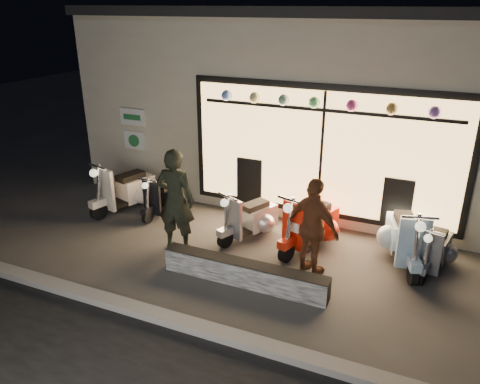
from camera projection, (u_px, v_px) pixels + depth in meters
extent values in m
plane|color=#383533|center=(244.00, 261.00, 8.29)|extent=(40.00, 40.00, 0.00)
cube|color=slate|center=(189.00, 325.00, 6.57)|extent=(40.00, 0.25, 0.12)
cube|color=beige|center=(322.00, 99.00, 11.78)|extent=(10.00, 6.00, 4.00)
cube|color=black|center=(328.00, 10.00, 10.99)|extent=(10.20, 6.20, 0.20)
cube|color=black|center=(322.00, 153.00, 9.09)|extent=(5.45, 0.06, 2.65)
cube|color=#FFBF6B|center=(322.00, 153.00, 9.06)|extent=(5.20, 0.04, 2.40)
cube|color=black|center=(324.00, 110.00, 8.70)|extent=(4.90, 0.06, 0.06)
cube|color=white|center=(133.00, 117.00, 10.59)|extent=(0.65, 0.04, 0.38)
cube|color=white|center=(135.00, 140.00, 10.80)|extent=(0.55, 0.04, 0.42)
cube|color=black|center=(244.00, 273.00, 7.56)|extent=(2.78, 0.28, 0.40)
cylinder|color=black|center=(225.00, 240.00, 8.71)|extent=(0.22, 0.34, 0.33)
cylinder|color=black|center=(262.00, 224.00, 9.30)|extent=(0.24, 0.34, 0.33)
cube|color=#A5A5AA|center=(233.00, 218.00, 8.69)|extent=(0.43, 0.24, 0.79)
cube|color=#A5A5AA|center=(259.00, 217.00, 9.16)|extent=(0.64, 0.78, 0.44)
cube|color=black|center=(255.00, 205.00, 9.00)|extent=(0.47, 0.60, 0.12)
sphere|color=#FFF2CC|center=(224.00, 203.00, 8.42)|extent=(0.19, 0.19, 0.14)
cylinder|color=black|center=(286.00, 252.00, 8.22)|extent=(0.22, 0.39, 0.37)
cylinder|color=black|center=(320.00, 231.00, 8.98)|extent=(0.24, 0.39, 0.37)
cube|color=red|center=(295.00, 226.00, 8.22)|extent=(0.50, 0.23, 0.90)
cube|color=red|center=(318.00, 222.00, 8.82)|extent=(0.67, 0.87, 0.50)
cube|color=black|center=(316.00, 209.00, 8.63)|extent=(0.48, 0.68, 0.13)
sphere|color=#FFF2CC|center=(288.00, 208.00, 7.90)|extent=(0.21, 0.21, 0.16)
cylinder|color=black|center=(148.00, 216.00, 9.67)|extent=(0.10, 0.30, 0.30)
cylinder|color=black|center=(172.00, 201.00, 10.41)|extent=(0.12, 0.31, 0.30)
cube|color=black|center=(152.00, 198.00, 9.70)|extent=(0.41, 0.08, 0.72)
cube|color=black|center=(169.00, 195.00, 10.26)|extent=(0.40, 0.64, 0.41)
cube|color=black|center=(166.00, 186.00, 10.10)|extent=(0.27, 0.51, 0.11)
sphere|color=#FFF2CC|center=(145.00, 186.00, 9.41)|extent=(0.14, 0.14, 0.13)
cylinder|color=black|center=(99.00, 211.00, 9.82)|extent=(0.21, 0.39, 0.37)
cylinder|color=black|center=(141.00, 196.00, 10.60)|extent=(0.24, 0.40, 0.37)
cube|color=beige|center=(106.00, 189.00, 9.82)|extent=(0.51, 0.22, 0.90)
cube|color=beige|center=(136.00, 188.00, 10.43)|extent=(0.67, 0.87, 0.51)
cube|color=black|center=(131.00, 176.00, 10.24)|extent=(0.47, 0.68, 0.13)
sphere|color=#FFF2CC|center=(94.00, 173.00, 9.49)|extent=(0.21, 0.21, 0.16)
cylinder|color=black|center=(413.00, 274.00, 7.56)|extent=(0.21, 0.39, 0.37)
cylinder|color=black|center=(399.00, 242.00, 8.57)|extent=(0.23, 0.40, 0.37)
cube|color=#95B9D4|center=(413.00, 244.00, 7.61)|extent=(0.51, 0.22, 0.90)
cube|color=#95B9D4|center=(402.00, 233.00, 8.39)|extent=(0.66, 0.87, 0.51)
cube|color=black|center=(406.00, 220.00, 8.17)|extent=(0.47, 0.68, 0.13)
sphere|color=#FFF2CC|center=(421.00, 227.00, 7.23)|extent=(0.21, 0.21, 0.17)
cylinder|color=black|center=(422.00, 276.00, 7.56)|extent=(0.15, 0.31, 0.30)
cylinder|color=black|center=(436.00, 254.00, 8.23)|extent=(0.17, 0.32, 0.30)
cube|color=slate|center=(428.00, 253.00, 7.57)|extent=(0.41, 0.14, 0.73)
cube|color=slate|center=(436.00, 247.00, 8.10)|extent=(0.49, 0.69, 0.41)
cube|color=black|center=(437.00, 236.00, 7.94)|extent=(0.35, 0.54, 0.11)
sphere|color=#FFF2CC|center=(428.00, 238.00, 7.29)|extent=(0.16, 0.16, 0.13)
imported|color=black|center=(176.00, 200.00, 8.41)|extent=(0.76, 0.55, 1.93)
imported|color=brown|center=(313.00, 228.00, 7.63)|extent=(1.08, 0.79, 1.70)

